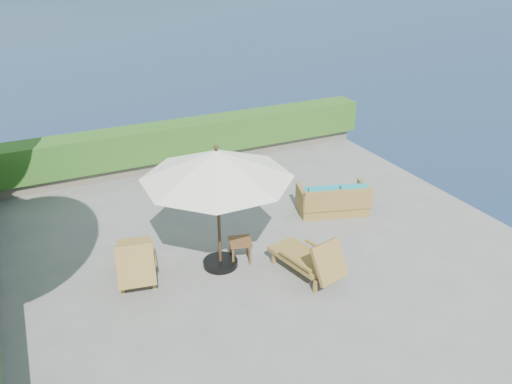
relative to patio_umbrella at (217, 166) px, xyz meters
name	(u,v)px	position (x,y,z in m)	size (l,w,h in m)	color
ground	(259,253)	(0.95, 0.05, -2.31)	(12.00, 12.00, 0.00)	gray
foundation	(259,309)	(0.95, 0.05, -3.86)	(12.00, 12.00, 3.00)	#50493F
ocean	(259,356)	(0.95, 0.05, -5.31)	(600.00, 600.00, 0.00)	#152541
planter_wall_far	(181,159)	(0.95, 5.65, -2.13)	(12.00, 0.60, 0.36)	#6A6454
hedge_far	(179,139)	(0.95, 5.65, -1.46)	(12.40, 0.90, 1.00)	#244D16
patio_umbrella	(217,166)	(0.00, 0.00, 0.00)	(3.97, 3.97, 2.73)	black
lounge_left	(135,260)	(-1.70, 0.34, -1.88)	(1.03, 1.85, 1.01)	olive
lounge_right	(310,259)	(1.51, -1.13, -1.90)	(1.05, 1.81, 0.98)	olive
side_table	(240,244)	(0.46, -0.01, -1.90)	(0.58, 0.58, 0.50)	brown
wicker_loveseat	(333,201)	(3.47, 0.97, -1.97)	(1.93, 1.36, 0.86)	olive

